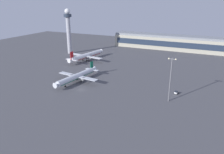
{
  "coord_description": "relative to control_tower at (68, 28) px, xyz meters",
  "views": [
    {
      "loc": [
        72.77,
        -108.04,
        54.27
      ],
      "look_at": [
        12.19,
        20.34,
        4.0
      ],
      "focal_mm": 35.01,
      "sensor_mm": 36.0,
      "label": 1
    }
  ],
  "objects": [
    {
      "name": "ground_plane",
      "position": [
        66.57,
        -81.0,
        -26.36
      ],
      "size": [
        416.0,
        416.0,
        0.0
      ],
      "primitive_type": "plane",
      "color": "#4C4C51"
    },
    {
      "name": "apron_light_east",
      "position": [
        120.41,
        -73.75,
        -11.91
      ],
      "size": [
        4.8,
        0.9,
        25.24
      ],
      "color": "slate",
      "rests_on": "ground"
    },
    {
      "name": "airplane_mid_apron",
      "position": [
        31.7,
        -18.06,
        -21.84
      ],
      "size": [
        36.37,
        46.54,
        11.96
      ],
      "rotation": [
        0.0,
        0.0,
        -0.16
      ],
      "color": "white",
      "rests_on": "ground"
    },
    {
      "name": "terminal_building",
      "position": [
        105.65,
        67.08,
        -18.27
      ],
      "size": [
        155.75,
        22.4,
        16.4
      ],
      "color": "#B2AD99",
      "rests_on": "ground"
    },
    {
      "name": "airplane_taxiway_distant",
      "position": [
        56.19,
        -69.71,
        -22.32
      ],
      "size": [
        32.57,
        41.73,
        10.7
      ],
      "rotation": [
        0.0,
        0.0,
        3.02
      ],
      "color": "silver",
      "rests_on": "ground"
    },
    {
      "name": "control_tower",
      "position": [
        0.0,
        0.0,
        0.0
      ],
      "size": [
        8.0,
        8.0,
        46.12
      ],
      "color": "#A8A8B2",
      "rests_on": "ground"
    },
    {
      "name": "pushback_tug",
      "position": [
        122.68,
        -62.09,
        -25.3
      ],
      "size": [
        2.73,
        3.5,
        2.05
      ],
      "rotation": [
        0.0,
        0.0,
        2.8
      ],
      "color": "white",
      "rests_on": "ground"
    }
  ]
}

